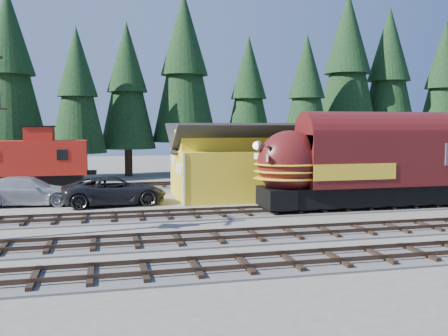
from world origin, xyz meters
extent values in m
plane|color=#6B665B|center=(0.00, 0.00, 0.00)|extent=(120.00, 120.00, 0.00)
cube|color=#4C4947|center=(10.00, 4.00, 0.04)|extent=(68.00, 3.20, 0.08)
cube|color=#38281E|center=(10.00, 3.28, 0.25)|extent=(68.00, 0.08, 0.16)
cube|color=#38281E|center=(10.00, 4.72, 0.25)|extent=(68.00, 0.08, 0.16)
cube|color=#4C4947|center=(-10.00, 18.00, 0.04)|extent=(32.00, 3.20, 0.08)
cube|color=#38281E|center=(-10.00, 17.28, 0.25)|extent=(32.00, 0.08, 0.16)
cube|color=#38281E|center=(-10.00, 18.72, 0.25)|extent=(32.00, 0.08, 0.16)
cube|color=yellow|center=(0.00, 10.50, 1.70)|extent=(12.00, 6.00, 3.40)
cube|color=yellow|center=(0.00, 10.50, 4.12)|extent=(11.88, 3.30, 1.44)
cube|color=white|center=(-6.04, 9.50, 2.20)|extent=(0.06, 2.40, 0.60)
cone|color=black|center=(-19.25, 26.28, 10.53)|extent=(6.43, 6.43, 14.64)
cone|color=black|center=(-13.18, 24.55, 8.38)|extent=(5.11, 5.11, 11.64)
cone|color=black|center=(-8.52, 27.51, 9.09)|extent=(5.55, 5.55, 12.64)
cone|color=black|center=(-2.65, 28.22, 11.10)|extent=(6.77, 6.77, 15.43)
cone|color=black|center=(3.96, 27.08, 8.51)|extent=(5.19, 5.19, 11.83)
cone|color=black|center=(9.45, 24.66, 8.52)|extent=(5.20, 5.20, 11.84)
cone|color=black|center=(15.54, 27.70, 11.67)|extent=(7.12, 7.12, 16.23)
cone|color=black|center=(20.99, 28.21, 10.96)|extent=(6.69, 6.69, 15.23)
cone|color=black|center=(27.47, 26.95, 10.08)|extent=(6.15, 6.15, 14.02)
cube|color=black|center=(6.51, 4.00, 0.90)|extent=(14.79, 2.65, 1.14)
cube|color=#511212|center=(7.34, 4.00, 3.03)|extent=(13.49, 3.11, 3.11)
ellipsoid|color=#511212|center=(-0.24, 4.00, 2.93)|extent=(3.94, 3.05, 3.84)
sphere|color=white|center=(-2.29, 4.00, 3.96)|extent=(0.46, 0.46, 0.46)
cube|color=black|center=(-16.74, 18.00, 0.78)|extent=(8.07, 2.08, 0.90)
cube|color=#A71B11|center=(-16.74, 18.00, 2.57)|extent=(8.97, 2.60, 2.69)
cube|color=#A71B11|center=(-15.84, 18.00, 4.46)|extent=(2.15, 1.97, 1.08)
imported|color=black|center=(-10.28, 9.10, 0.92)|extent=(6.89, 3.73, 1.83)
imported|color=#B0B3B8|center=(-15.68, 10.19, 0.92)|extent=(6.50, 2.98, 1.84)
camera|label=1|loc=(-10.84, -23.59, 5.18)|focal=40.00mm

